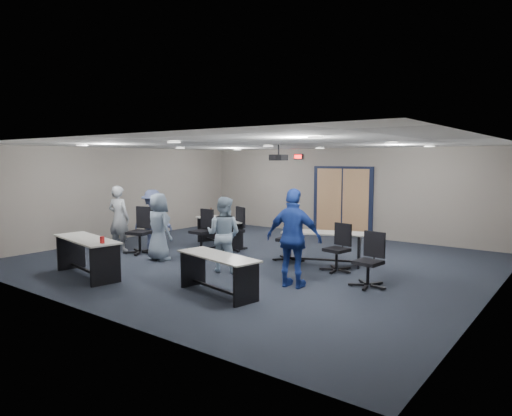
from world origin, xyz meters
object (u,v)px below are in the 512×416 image
Objects in this scene: table_back_right at (323,242)px; chair_back_c at (289,237)px; chair_back_d at (337,248)px; person_gray at (119,218)px; chair_loose_left at (140,231)px; table_back_left at (219,227)px; person_navy at (294,238)px; person_back at (153,220)px; person_lightblue at (224,234)px; table_front_left at (87,250)px; chair_back_a at (201,230)px; chair_loose_right at (368,260)px; chair_back_b at (232,229)px; table_front_right at (218,268)px; person_plaid at (159,227)px.

table_back_right is 1.72× the size of chair_back_c.
chair_back_d is 5.68m from person_gray.
chair_back_c is 3.78m from chair_loose_left.
chair_back_c is 4.47m from person_gray.
table_back_left is 1.04× the size of person_navy.
person_back is at bearing -161.19° from chair_back_d.
table_back_right is 5.27m from person_gray.
person_lightblue reaches higher than chair_back_d.
person_back is at bearing -106.06° from table_back_left.
table_front_left is 1.05× the size of table_back_right.
chair_back_a reaches higher than table_back_left.
table_front_left is at bearing -81.34° from chair_loose_left.
chair_loose_left is 1.15× the size of chair_loose_right.
table_back_left is 2.58m from chair_back_c.
chair_back_b is 2.34m from chair_loose_left.
chair_back_a is 1.55m from chair_loose_left.
chair_back_a is (-3.27, -0.53, 0.03)m from table_back_right.
person_gray is at bearing 174.93° from table_front_right.
chair_loose_left is (-4.79, -1.32, 0.08)m from chair_back_d.
person_navy is at bearing -19.36° from chair_back_a.
chair_back_a is 2.36m from person_lightblue.
table_back_right is 1.21× the size of person_back.
person_gray is at bearing 179.51° from table_back_right.
chair_back_d is (3.83, 0.11, -0.03)m from chair_back_a.
person_gray is at bearing 24.60° from person_back.
table_back_right is 1.88× the size of chair_loose_right.
person_plaid is 3.75m from person_navy.
chair_loose_right is 6.55m from person_gray.
chair_loose_right is 4.92m from person_plaid.
chair_back_c is 1.09× the size of chair_loose_right.
person_plaid is (-0.00, 1.88, 0.25)m from table_front_left.
chair_back_b reaches higher than table_back_left.
person_lightblue reaches higher than table_back_left.
chair_loose_right is at bearing -57.02° from table_back_right.
chair_back_d reaches higher than table_front_right.
person_gray is at bearing -10.34° from person_navy.
chair_back_a is at bearing 179.41° from chair_loose_right.
chair_loose_left is 2.90m from person_lightblue.
table_back_right is at bearing 95.20° from table_front_right.
table_front_left is 1.27× the size of person_back.
chair_loose_right reaches higher than table_back_left.
table_back_left is 1.21× the size of person_plaid.
person_lightblue is 1.83m from person_navy.
table_front_right is 1.54× the size of chair_loose_left.
chair_back_a is at bearing 35.46° from chair_loose_left.
person_plaid reaches higher than chair_loose_left.
person_plaid is at bearing -87.94° from chair_back_a.
table_front_right is 1.68× the size of chair_back_a.
person_navy is at bearing -64.19° from chair_back_c.
chair_back_d is 0.59× the size of person_gray.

